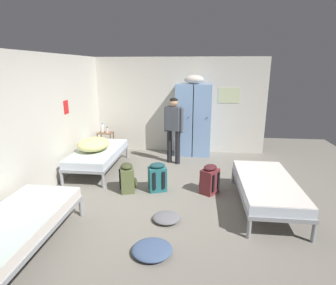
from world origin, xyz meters
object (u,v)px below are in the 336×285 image
object	(u,v)px
backpack_olive	(128,178)
clothes_pile_denim	(152,250)
backpack_teal	(157,177)
clothes_pile_grey	(166,218)
person_traveler	(174,125)
water_bottle	(102,128)
backpack_maroon	(209,180)
bed_left_front	(16,225)
lotion_bottle	(107,130)
bed_right	(267,186)
shelf_unit	(106,140)
bed_left_rear	(98,154)
bedding_heap	(94,144)
locker_bank	(193,119)

from	to	relation	value
backpack_olive	clothes_pile_denim	size ratio (longest dim) A/B	1.07
backpack_teal	clothes_pile_grey	world-z (taller)	backpack_teal
person_traveler	clothes_pile_grey	bearing A→B (deg)	-87.12
water_bottle	backpack_maroon	distance (m)	3.56
bed_left_front	backpack_maroon	world-z (taller)	backpack_maroon
water_bottle	lotion_bottle	xyz separation A→B (m)	(0.15, -0.06, -0.04)
bed_left_front	bed_right	xyz separation A→B (m)	(3.36, 1.53, 0.00)
bed_left_front	clothes_pile_denim	xyz separation A→B (m)	(1.68, 0.14, -0.33)
shelf_unit	bed_left_front	bearing A→B (deg)	-86.54
shelf_unit	backpack_maroon	world-z (taller)	shelf_unit
bed_right	backpack_olive	bearing A→B (deg)	171.95
bed_right	lotion_bottle	size ratio (longest dim) A/B	11.65
shelf_unit	backpack_teal	bearing A→B (deg)	-51.47
bed_left_rear	bedding_heap	distance (m)	0.26
shelf_unit	water_bottle	size ratio (longest dim) A/B	2.30
bedding_heap	backpack_maroon	size ratio (longest dim) A/B	1.48
bedding_heap	clothes_pile_grey	bearing A→B (deg)	-45.84
locker_bank	backpack_olive	world-z (taller)	locker_bank
shelf_unit	backpack_maroon	bearing A→B (deg)	-38.80
water_bottle	clothes_pile_denim	distance (m)	4.53
bedding_heap	clothes_pile_grey	world-z (taller)	bedding_heap
water_bottle	bed_left_rear	bearing A→B (deg)	-75.53
person_traveler	bed_right	bearing A→B (deg)	-49.37
bed_right	backpack_teal	world-z (taller)	backpack_teal
bedding_heap	person_traveler	bearing A→B (deg)	23.40
bedding_heap	clothes_pile_grey	xyz separation A→B (m)	(1.83, -1.88, -0.58)
backpack_teal	bed_left_rear	bearing A→B (deg)	148.38
bed_right	lotion_bottle	xyz separation A→B (m)	(-3.54, 2.57, 0.26)
bed_left_rear	person_traveler	world-z (taller)	person_traveler
backpack_olive	clothes_pile_grey	size ratio (longest dim) A/B	1.32
bed_left_front	bed_right	distance (m)	3.69
water_bottle	backpack_maroon	xyz separation A→B (m)	(2.77, -2.19, -0.42)
lotion_bottle	clothes_pile_grey	distance (m)	3.77
bed_right	water_bottle	bearing A→B (deg)	144.55
clothes_pile_grey	clothes_pile_denim	xyz separation A→B (m)	(-0.09, -0.77, 0.01)
bed_right	bed_left_rear	bearing A→B (deg)	158.14
locker_bank	clothes_pile_denim	xyz separation A→B (m)	(-0.40, -4.12, -0.92)
bed_right	clothes_pile_denim	bearing A→B (deg)	-140.56
bed_left_front	backpack_teal	xyz separation A→B (m)	(1.48, 1.97, -0.12)
bed_left_front	clothes_pile_denim	world-z (taller)	bed_left_front
backpack_teal	backpack_maroon	bearing A→B (deg)	0.04
bedding_heap	backpack_teal	size ratio (longest dim) A/B	1.48
bed_left_front	backpack_teal	bearing A→B (deg)	53.11
person_traveler	water_bottle	distance (m)	2.08
lotion_bottle	bed_right	bearing A→B (deg)	-35.95
bed_left_front	backpack_olive	bearing A→B (deg)	63.53
bed_left_rear	clothes_pile_denim	xyz separation A→B (m)	(1.68, -2.73, -0.33)
bedding_heap	backpack_olive	bearing A→B (deg)	-43.20
clothes_pile_denim	water_bottle	bearing A→B (deg)	116.58
locker_bank	bedding_heap	world-z (taller)	locker_bank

